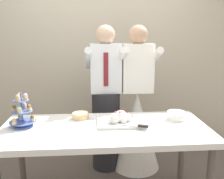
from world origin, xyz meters
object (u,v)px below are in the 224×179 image
object	(u,v)px
person_groom	(106,107)
person_bride	(136,120)
plate_stack	(176,115)
main_cake_tray	(121,120)
dessert_table	(105,135)
cupcake_stand	(22,113)
round_cake	(80,117)

from	to	relation	value
person_groom	person_bride	distance (m)	0.39
plate_stack	person_groom	bearing A→B (deg)	138.22
main_cake_tray	person_groom	world-z (taller)	person_groom
dessert_table	person_groom	xyz separation A→B (m)	(0.05, 0.72, 0.05)
cupcake_stand	plate_stack	size ratio (longest dim) A/B	1.70
person_groom	cupcake_stand	bearing A→B (deg)	-139.78
person_groom	main_cake_tray	bearing A→B (deg)	-81.27
round_cake	person_bride	world-z (taller)	person_bride
dessert_table	person_bride	xyz separation A→B (m)	(0.40, 0.71, -0.12)
main_cake_tray	person_groom	distance (m)	0.65
plate_stack	person_groom	world-z (taller)	person_groom
plate_stack	person_groom	xyz separation A→B (m)	(-0.64, 0.57, -0.07)
main_cake_tray	person_groom	xyz separation A→B (m)	(-0.10, 0.64, -0.07)
main_cake_tray	person_bride	distance (m)	0.72
dessert_table	person_bride	size ratio (longest dim) A/B	1.08
main_cake_tray	plate_stack	distance (m)	0.54
cupcake_stand	round_cake	bearing A→B (deg)	16.11
person_groom	person_bride	size ratio (longest dim) A/B	1.00
dessert_table	person_groom	size ratio (longest dim) A/B	1.08
person_groom	person_bride	world-z (taller)	same
cupcake_stand	person_groom	distance (m)	1.00
main_cake_tray	dessert_table	bearing A→B (deg)	-151.78
plate_stack	cupcake_stand	bearing A→B (deg)	-176.95
dessert_table	main_cake_tray	distance (m)	0.20
cupcake_stand	person_bride	xyz separation A→B (m)	(1.11, 0.63, -0.31)
dessert_table	plate_stack	xyz separation A→B (m)	(0.68, 0.15, 0.11)
dessert_table	round_cake	bearing A→B (deg)	135.03
main_cake_tray	round_cake	size ratio (longest dim) A/B	1.78
cupcake_stand	dessert_table	bearing A→B (deg)	-6.14
plate_stack	main_cake_tray	bearing A→B (deg)	-172.33
person_bride	plate_stack	bearing A→B (deg)	-63.21
plate_stack	person_bride	distance (m)	0.66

